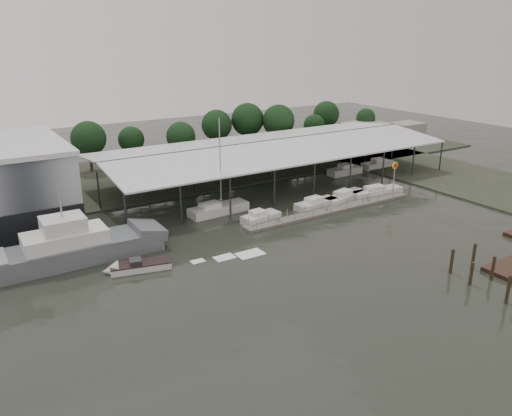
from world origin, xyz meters
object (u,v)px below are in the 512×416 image
shell_fuel_sign (395,172)px  grey_trawler (78,246)px  white_sailboat (218,209)px  speedboat_underway (135,267)px

shell_fuel_sign → grey_trawler: (-45.68, 2.70, -2.35)m
shell_fuel_sign → grey_trawler: size_ratio=0.29×
shell_fuel_sign → white_sailboat: (-25.77, 7.81, -3.27)m
speedboat_underway → shell_fuel_sign: bearing=-162.4°
shell_fuel_sign → speedboat_underway: (-41.43, -3.12, -3.53)m
shell_fuel_sign → white_sailboat: white_sailboat is taller
shell_fuel_sign → grey_trawler: 45.82m
grey_trawler → white_sailboat: (19.90, 5.12, -0.92)m
shell_fuel_sign → white_sailboat: 27.13m
white_sailboat → speedboat_underway: bearing=-148.4°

